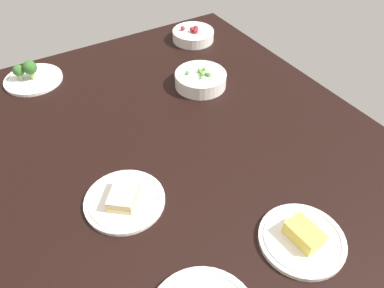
{
  "coord_description": "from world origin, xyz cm",
  "views": [
    {
      "loc": [
        66.21,
        -40.0,
        78.49
      ],
      "look_at": [
        0.0,
        0.0,
        6.0
      ],
      "focal_mm": 35.19,
      "sensor_mm": 36.0,
      "label": 1
    }
  ],
  "objects_px": {
    "plate_sandwich": "(124,199)",
    "bowl_berries": "(193,35)",
    "plate_broccoli": "(31,76)",
    "plate_cheese": "(302,238)",
    "bowl_peas": "(201,79)"
  },
  "relations": [
    {
      "from": "plate_sandwich",
      "to": "bowl_berries",
      "type": "bearing_deg",
      "value": 137.29
    },
    {
      "from": "bowl_berries",
      "to": "plate_broccoli",
      "type": "bearing_deg",
      "value": -93.22
    },
    {
      "from": "plate_cheese",
      "to": "plate_broccoli",
      "type": "distance_m",
      "value": 1.04
    },
    {
      "from": "plate_sandwich",
      "to": "plate_cheese",
      "type": "relative_size",
      "value": 1.02
    },
    {
      "from": "plate_sandwich",
      "to": "plate_cheese",
      "type": "height_order",
      "value": "plate_cheese"
    },
    {
      "from": "plate_sandwich",
      "to": "bowl_peas",
      "type": "distance_m",
      "value": 0.55
    },
    {
      "from": "bowl_berries",
      "to": "plate_cheese",
      "type": "bearing_deg",
      "value": -16.72
    },
    {
      "from": "plate_broccoli",
      "to": "bowl_berries",
      "type": "bearing_deg",
      "value": 86.78
    },
    {
      "from": "bowl_peas",
      "to": "plate_broccoli",
      "type": "bearing_deg",
      "value": -123.81
    },
    {
      "from": "plate_sandwich",
      "to": "bowl_peas",
      "type": "xyz_separation_m",
      "value": [
        -0.34,
        0.43,
        0.02
      ]
    },
    {
      "from": "plate_sandwich",
      "to": "bowl_peas",
      "type": "bearing_deg",
      "value": 127.83
    },
    {
      "from": "bowl_peas",
      "to": "bowl_berries",
      "type": "distance_m",
      "value": 0.33
    },
    {
      "from": "plate_sandwich",
      "to": "plate_cheese",
      "type": "distance_m",
      "value": 0.43
    },
    {
      "from": "plate_sandwich",
      "to": "bowl_berries",
      "type": "xyz_separation_m",
      "value": [
        -0.63,
        0.58,
        0.01
      ]
    },
    {
      "from": "bowl_peas",
      "to": "plate_broccoli",
      "type": "height_order",
      "value": "plate_broccoli"
    }
  ]
}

